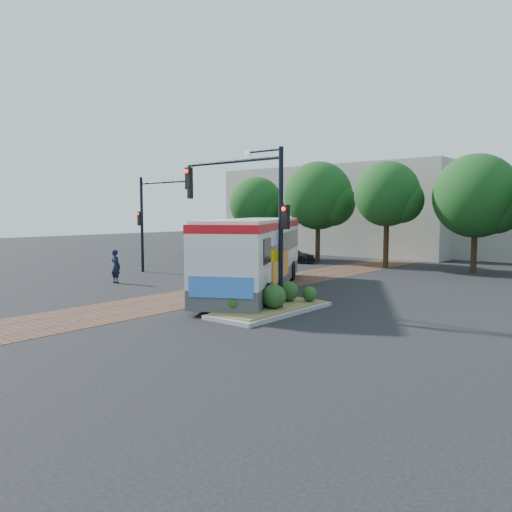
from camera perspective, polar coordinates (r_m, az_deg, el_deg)
The scene contains 10 objects.
ground at distance 23.01m, azimuth -6.23°, elevation -4.50°, with size 120.00×120.00×0.00m, color black.
trackbed at distance 25.92m, azimuth 0.14°, elevation -3.39°, with size 3.60×40.00×0.02m.
tree_row at distance 35.58m, azimuth 14.61°, elevation 6.55°, with size 26.40×5.60×7.67m.
warehouses at distance 47.61m, azimuth 19.00°, elevation 4.76°, with size 40.00×13.00×8.00m.
city_bus at distance 24.03m, azimuth -0.04°, elevation 0.59°, with size 8.67×12.69×3.48m.
traffic_island at distance 19.12m, azimuth 1.96°, elevation -5.42°, with size 2.20×5.20×1.13m.
signal_pole_main at distance 19.48m, azimuth -0.08°, elevation 6.09°, with size 5.49×0.46×6.00m.
signal_pole_left at distance 31.63m, azimuth -11.69°, elevation 5.04°, with size 4.99×0.34×6.00m.
officer at distance 27.74m, azimuth -15.73°, elevation -1.15°, with size 0.66×0.43×1.81m, color black.
parked_car at distance 38.02m, azimuth 3.88°, elevation 0.15°, with size 1.62×3.98×1.15m, color black.
Camera 1 is at (16.31, -15.79, 3.79)m, focal length 35.00 mm.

